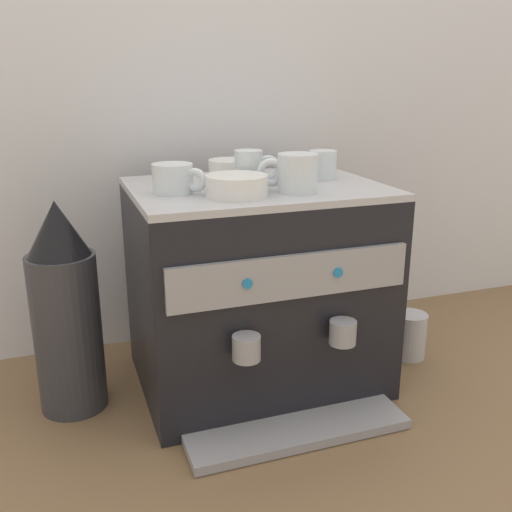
{
  "coord_description": "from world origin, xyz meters",
  "views": [
    {
      "loc": [
        -0.43,
        -1.2,
        0.72
      ],
      "look_at": [
        0.0,
        0.0,
        0.31
      ],
      "focal_mm": 40.67,
      "sensor_mm": 36.0,
      "label": 1
    }
  ],
  "objects_px": {
    "ceramic_bowl_0": "(231,170)",
    "ceramic_bowl_1": "(237,186)",
    "ceramic_cup_0": "(175,179)",
    "coffee_grinder": "(66,312)",
    "ceramic_cup_2": "(295,173)",
    "espresso_machine": "(257,287)",
    "milk_pitcher": "(410,335)",
    "ceramic_cup_1": "(250,169)",
    "ceramic_cup_3": "(322,165)"
  },
  "relations": [
    {
      "from": "ceramic_bowl_0",
      "to": "ceramic_bowl_1",
      "type": "xyz_separation_m",
      "value": [
        -0.05,
        -0.2,
        -0.0
      ]
    },
    {
      "from": "coffee_grinder",
      "to": "milk_pitcher",
      "type": "bearing_deg",
      "value": -3.38
    },
    {
      "from": "ceramic_cup_1",
      "to": "milk_pitcher",
      "type": "distance_m",
      "value": 0.63
    },
    {
      "from": "ceramic_bowl_0",
      "to": "milk_pitcher",
      "type": "bearing_deg",
      "value": -16.42
    },
    {
      "from": "ceramic_cup_0",
      "to": "coffee_grinder",
      "type": "height_order",
      "value": "ceramic_cup_0"
    },
    {
      "from": "ceramic_cup_3",
      "to": "coffee_grinder",
      "type": "bearing_deg",
      "value": 179.77
    },
    {
      "from": "ceramic_cup_2",
      "to": "ceramic_bowl_1",
      "type": "relative_size",
      "value": 0.95
    },
    {
      "from": "ceramic_cup_1",
      "to": "ceramic_cup_3",
      "type": "bearing_deg",
      "value": 9.58
    },
    {
      "from": "ceramic_cup_2",
      "to": "ceramic_bowl_0",
      "type": "xyz_separation_m",
      "value": [
        -0.08,
        0.2,
        -0.02
      ]
    },
    {
      "from": "ceramic_cup_0",
      "to": "milk_pitcher",
      "type": "distance_m",
      "value": 0.75
    },
    {
      "from": "ceramic_cup_0",
      "to": "coffee_grinder",
      "type": "distance_m",
      "value": 0.37
    },
    {
      "from": "coffee_grinder",
      "to": "ceramic_cup_2",
      "type": "bearing_deg",
      "value": -14.37
    },
    {
      "from": "ceramic_cup_0",
      "to": "milk_pitcher",
      "type": "height_order",
      "value": "ceramic_cup_0"
    },
    {
      "from": "ceramic_cup_3",
      "to": "ceramic_bowl_0",
      "type": "xyz_separation_m",
      "value": [
        -0.2,
        0.08,
        -0.01
      ]
    },
    {
      "from": "ceramic_cup_1",
      "to": "ceramic_cup_3",
      "type": "relative_size",
      "value": 1.07
    },
    {
      "from": "ceramic_cup_2",
      "to": "coffee_grinder",
      "type": "bearing_deg",
      "value": 165.63
    },
    {
      "from": "ceramic_cup_3",
      "to": "coffee_grinder",
      "type": "distance_m",
      "value": 0.66
    },
    {
      "from": "espresso_machine",
      "to": "ceramic_cup_3",
      "type": "xyz_separation_m",
      "value": [
        0.17,
        0.02,
        0.27
      ]
    },
    {
      "from": "ceramic_cup_0",
      "to": "ceramic_bowl_1",
      "type": "height_order",
      "value": "ceramic_cup_0"
    },
    {
      "from": "ceramic_cup_0",
      "to": "ceramic_bowl_0",
      "type": "xyz_separation_m",
      "value": [
        0.16,
        0.13,
        -0.01
      ]
    },
    {
      "from": "ceramic_bowl_1",
      "to": "ceramic_cup_0",
      "type": "bearing_deg",
      "value": 147.08
    },
    {
      "from": "ceramic_cup_0",
      "to": "ceramic_bowl_1",
      "type": "relative_size",
      "value": 0.84
    },
    {
      "from": "ceramic_cup_2",
      "to": "ceramic_bowl_1",
      "type": "xyz_separation_m",
      "value": [
        -0.13,
        0.0,
        -0.02
      ]
    },
    {
      "from": "espresso_machine",
      "to": "ceramic_bowl_0",
      "type": "height_order",
      "value": "ceramic_bowl_0"
    },
    {
      "from": "ceramic_cup_0",
      "to": "ceramic_cup_3",
      "type": "relative_size",
      "value": 1.1
    },
    {
      "from": "espresso_machine",
      "to": "ceramic_cup_1",
      "type": "relative_size",
      "value": 5.39
    },
    {
      "from": "ceramic_bowl_1",
      "to": "milk_pitcher",
      "type": "bearing_deg",
      "value": 8.18
    },
    {
      "from": "ceramic_cup_0",
      "to": "ceramic_bowl_1",
      "type": "distance_m",
      "value": 0.13
    },
    {
      "from": "espresso_machine",
      "to": "ceramic_cup_0",
      "type": "xyz_separation_m",
      "value": [
        -0.19,
        -0.03,
        0.27
      ]
    },
    {
      "from": "espresso_machine",
      "to": "ceramic_bowl_1",
      "type": "bearing_deg",
      "value": -128.31
    },
    {
      "from": "espresso_machine",
      "to": "ceramic_cup_0",
      "type": "bearing_deg",
      "value": -172.06
    },
    {
      "from": "espresso_machine",
      "to": "ceramic_cup_2",
      "type": "distance_m",
      "value": 0.3
    },
    {
      "from": "ceramic_cup_3",
      "to": "ceramic_bowl_1",
      "type": "height_order",
      "value": "ceramic_cup_3"
    },
    {
      "from": "ceramic_cup_3",
      "to": "milk_pitcher",
      "type": "xyz_separation_m",
      "value": [
        0.25,
        -0.05,
        -0.45
      ]
    },
    {
      "from": "espresso_machine",
      "to": "ceramic_cup_3",
      "type": "height_order",
      "value": "ceramic_cup_3"
    },
    {
      "from": "coffee_grinder",
      "to": "ceramic_cup_0",
      "type": "bearing_deg",
      "value": -11.62
    },
    {
      "from": "espresso_machine",
      "to": "milk_pitcher",
      "type": "relative_size",
      "value": 4.57
    },
    {
      "from": "ceramic_cup_0",
      "to": "ceramic_cup_1",
      "type": "height_order",
      "value": "ceramic_cup_1"
    },
    {
      "from": "espresso_machine",
      "to": "ceramic_cup_3",
      "type": "bearing_deg",
      "value": 6.91
    },
    {
      "from": "espresso_machine",
      "to": "ceramic_cup_1",
      "type": "bearing_deg",
      "value": -148.65
    },
    {
      "from": "ceramic_bowl_0",
      "to": "ceramic_bowl_1",
      "type": "distance_m",
      "value": 0.21
    },
    {
      "from": "coffee_grinder",
      "to": "espresso_machine",
      "type": "bearing_deg",
      "value": -3.05
    },
    {
      "from": "ceramic_cup_1",
      "to": "ceramic_bowl_1",
      "type": "xyz_separation_m",
      "value": [
        -0.06,
        -0.09,
        -0.02
      ]
    },
    {
      "from": "ceramic_cup_0",
      "to": "milk_pitcher",
      "type": "bearing_deg",
      "value": -0.08
    },
    {
      "from": "ceramic_cup_0",
      "to": "ceramic_cup_3",
      "type": "distance_m",
      "value": 0.36
    },
    {
      "from": "espresso_machine",
      "to": "milk_pitcher",
      "type": "xyz_separation_m",
      "value": [
        0.42,
        -0.03,
        -0.18
      ]
    },
    {
      "from": "ceramic_cup_3",
      "to": "ceramic_bowl_0",
      "type": "height_order",
      "value": "ceramic_cup_3"
    },
    {
      "from": "espresso_machine",
      "to": "ceramic_cup_3",
      "type": "relative_size",
      "value": 5.77
    },
    {
      "from": "ceramic_bowl_0",
      "to": "espresso_machine",
      "type": "bearing_deg",
      "value": -75.02
    },
    {
      "from": "ceramic_cup_1",
      "to": "milk_pitcher",
      "type": "relative_size",
      "value": 0.85
    }
  ]
}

